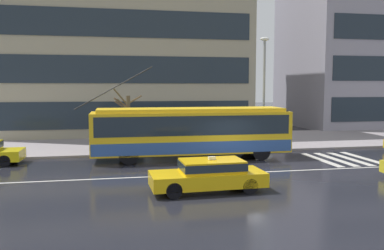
{
  "coord_description": "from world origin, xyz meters",
  "views": [
    {
      "loc": [
        -6.19,
        -19.58,
        4.18
      ],
      "look_at": [
        -1.75,
        3.14,
        1.95
      ],
      "focal_mm": 37.77,
      "sensor_mm": 36.0,
      "label": 1
    }
  ],
  "objects": [
    {
      "name": "crosswalk_stripe_inner_a",
      "position": [
        6.27,
        1.29,
        0.0
      ],
      "size": [
        0.44,
        4.4,
        0.01
      ],
      "primitive_type": "cube",
      "color": "beige",
      "rests_on": "ground_plane"
    },
    {
      "name": "trolleybus",
      "position": [
        -1.81,
        2.98,
        1.62
      ],
      "size": [
        12.06,
        2.65,
        5.26
      ],
      "color": "yellow",
      "rests_on": "ground_plane"
    },
    {
      "name": "street_lamp",
      "position": [
        3.45,
        5.33,
        4.35
      ],
      "size": [
        0.6,
        0.32,
        7.18
      ],
      "color": "gray",
      "rests_on": "sidewalk_slab"
    },
    {
      "name": "street_tree_bare",
      "position": [
        -5.29,
        7.52,
        2.21
      ],
      "size": [
        1.94,
        1.91,
        3.9
      ],
      "color": "brown",
      "rests_on": "sidewalk_slab"
    },
    {
      "name": "crosswalk_stripe_inner_b",
      "position": [
        8.07,
        1.29,
        0.0
      ],
      "size": [
        0.44,
        4.4,
        0.01
      ],
      "primitive_type": "cube",
      "color": "beige",
      "rests_on": "ground_plane"
    },
    {
      "name": "sidewalk_slab",
      "position": [
        0.0,
        9.58,
        0.07
      ],
      "size": [
        80.0,
        10.0,
        0.14
      ],
      "primitive_type": "cube",
      "color": "gray",
      "rests_on": "ground_plane"
    },
    {
      "name": "ground_plane",
      "position": [
        0.0,
        0.0,
        0.0
      ],
      "size": [
        160.0,
        160.0,
        0.0
      ],
      "primitive_type": "plane",
      "color": "black"
    },
    {
      "name": "crosswalk_stripe_edge_near",
      "position": [
        5.37,
        1.29,
        0.0
      ],
      "size": [
        0.44,
        4.4,
        0.01
      ],
      "primitive_type": "cube",
      "color": "beige",
      "rests_on": "ground_plane"
    },
    {
      "name": "pedestrian_at_shelter",
      "position": [
        1.89,
        7.59,
        1.73
      ],
      "size": [
        1.19,
        1.19,
        2.06
      ],
      "color": "#47424D",
      "rests_on": "sidewalk_slab"
    },
    {
      "name": "pedestrian_approaching_curb",
      "position": [
        0.32,
        5.85,
        1.7
      ],
      "size": [
        1.37,
        1.37,
        1.96
      ],
      "color": "navy",
      "rests_on": "sidewalk_slab"
    },
    {
      "name": "crosswalk_stripe_center",
      "position": [
        7.17,
        1.29,
        0.0
      ],
      "size": [
        0.44,
        4.4,
        0.01
      ],
      "primitive_type": "cube",
      "color": "beige",
      "rests_on": "ground_plane"
    },
    {
      "name": "taxi_oncoming_near",
      "position": [
        -2.49,
        -4.2,
        0.7
      ],
      "size": [
        4.59,
        1.91,
        1.39
      ],
      "color": "yellow",
      "rests_on": "ground_plane"
    },
    {
      "name": "bus_shelter",
      "position": [
        -2.44,
        6.6,
        2.07
      ],
      "size": [
        3.89,
        1.78,
        2.55
      ],
      "color": "gray",
      "rests_on": "sidewalk_slab"
    },
    {
      "name": "lane_centre_line",
      "position": [
        0.0,
        -1.2,
        0.0
      ],
      "size": [
        72.0,
        0.14,
        0.01
      ],
      "primitive_type": "cube",
      "color": "silver",
      "rests_on": "ground_plane"
    },
    {
      "name": "office_tower_corner_left",
      "position": [
        -5.0,
        18.84,
        9.07
      ],
      "size": [
        21.19,
        13.24,
        18.13
      ],
      "color": "#9C957E",
      "rests_on": "ground_plane"
    },
    {
      "name": "pedestrian_walking_past",
      "position": [
        -0.69,
        5.23,
        1.84
      ],
      "size": [
        1.62,
        1.62,
        2.06
      ],
      "color": "#251E2A",
      "rests_on": "sidewalk_slab"
    }
  ]
}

